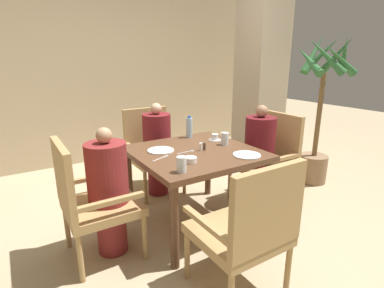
% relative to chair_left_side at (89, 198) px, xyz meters
% --- Properties ---
extents(ground_plane, '(16.00, 16.00, 0.00)m').
position_rel_chair_left_side_xyz_m(ground_plane, '(0.97, 0.00, -0.52)').
color(ground_plane, tan).
extents(wall_back, '(8.00, 0.06, 2.80)m').
position_rel_chair_left_side_xyz_m(wall_back, '(0.97, 2.41, 0.88)').
color(wall_back, tan).
rests_on(wall_back, ground_plane).
extents(pillar_stone, '(0.54, 0.54, 2.70)m').
position_rel_chair_left_side_xyz_m(pillar_stone, '(2.69, 0.97, 0.83)').
color(pillar_stone, tan).
rests_on(pillar_stone, ground_plane).
extents(dining_table, '(1.08, 1.05, 0.74)m').
position_rel_chair_left_side_xyz_m(dining_table, '(0.97, 0.00, 0.13)').
color(dining_table, brown).
rests_on(dining_table, ground_plane).
extents(chair_left_side, '(0.56, 0.56, 0.98)m').
position_rel_chair_left_side_xyz_m(chair_left_side, '(0.00, 0.00, 0.00)').
color(chair_left_side, '#A88451').
rests_on(chair_left_side, ground_plane).
extents(diner_in_left_chair, '(0.32, 0.32, 1.06)m').
position_rel_chair_left_side_xyz_m(diner_in_left_chair, '(0.15, 0.00, 0.03)').
color(diner_in_left_chair, maroon).
rests_on(diner_in_left_chair, ground_plane).
extents(chair_far_side, '(0.56, 0.56, 0.98)m').
position_rel_chair_left_side_xyz_m(chair_far_side, '(0.97, 0.96, 0.00)').
color(chair_far_side, '#A88451').
rests_on(chair_far_side, ground_plane).
extents(diner_in_far_chair, '(0.32, 0.32, 1.08)m').
position_rel_chair_left_side_xyz_m(diner_in_far_chair, '(0.97, 0.80, 0.03)').
color(diner_in_far_chair, maroon).
rests_on(diner_in_far_chair, ground_plane).
extents(chair_right_side, '(0.56, 0.56, 0.98)m').
position_rel_chair_left_side_xyz_m(chair_right_side, '(1.94, 0.00, 0.00)').
color(chair_right_side, '#A88451').
rests_on(chair_right_side, ground_plane).
extents(diner_in_right_chair, '(0.32, 0.32, 1.09)m').
position_rel_chair_left_side_xyz_m(diner_in_right_chair, '(1.79, 0.00, 0.04)').
color(diner_in_right_chair, '#5B1419').
rests_on(diner_in_right_chair, ground_plane).
extents(chair_near_corner, '(0.56, 0.56, 0.98)m').
position_rel_chair_left_side_xyz_m(chair_near_corner, '(0.76, -0.96, 0.00)').
color(chair_near_corner, '#A88451').
rests_on(chair_near_corner, ground_plane).
extents(potted_palm, '(0.65, 0.64, 1.84)m').
position_rel_chair_left_side_xyz_m(potted_palm, '(2.82, 0.04, 0.30)').
color(potted_palm, '#896B4C').
rests_on(potted_palm, ground_plane).
extents(plate_main_left, '(0.24, 0.24, 0.01)m').
position_rel_chair_left_side_xyz_m(plate_main_left, '(1.27, -0.36, 0.23)').
color(plate_main_left, white).
rests_on(plate_main_left, dining_table).
extents(plate_main_right, '(0.24, 0.24, 0.01)m').
position_rel_chair_left_side_xyz_m(plate_main_right, '(0.70, 0.16, 0.23)').
color(plate_main_right, white).
rests_on(plate_main_right, dining_table).
extents(teacup_with_saucer, '(0.13, 0.13, 0.07)m').
position_rel_chair_left_side_xyz_m(teacup_with_saucer, '(1.33, 0.19, 0.25)').
color(teacup_with_saucer, white).
rests_on(teacup_with_saucer, dining_table).
extents(bowl_small, '(0.10, 0.10, 0.05)m').
position_rel_chair_left_side_xyz_m(bowl_small, '(0.77, -0.25, 0.24)').
color(bowl_small, white).
rests_on(bowl_small, dining_table).
extents(water_bottle, '(0.07, 0.07, 0.23)m').
position_rel_chair_left_side_xyz_m(water_bottle, '(1.17, 0.42, 0.33)').
color(water_bottle, '#A3C6DB').
rests_on(water_bottle, dining_table).
extents(glass_tall_near, '(0.07, 0.07, 0.12)m').
position_rel_chair_left_side_xyz_m(glass_tall_near, '(0.60, -0.40, 0.28)').
color(glass_tall_near, silver).
rests_on(glass_tall_near, dining_table).
extents(glass_tall_mid, '(0.07, 0.07, 0.12)m').
position_rel_chair_left_side_xyz_m(glass_tall_mid, '(1.32, 0.01, 0.28)').
color(glass_tall_mid, silver).
rests_on(glass_tall_mid, dining_table).
extents(salt_shaker, '(0.03, 0.03, 0.07)m').
position_rel_chair_left_side_xyz_m(salt_shaker, '(1.01, -0.03, 0.26)').
color(salt_shaker, white).
rests_on(salt_shaker, dining_table).
extents(pepper_shaker, '(0.03, 0.03, 0.07)m').
position_rel_chair_left_side_xyz_m(pepper_shaker, '(1.05, -0.03, 0.26)').
color(pepper_shaker, '#4C3D2D').
rests_on(pepper_shaker, dining_table).
extents(fork_beside_plate, '(0.17, 0.02, 0.00)m').
position_rel_chair_left_side_xyz_m(fork_beside_plate, '(0.89, 0.00, 0.22)').
color(fork_beside_plate, silver).
rests_on(fork_beside_plate, dining_table).
extents(knife_beside_plate, '(0.18, 0.08, 0.00)m').
position_rel_chair_left_side_xyz_m(knife_beside_plate, '(0.61, -0.03, 0.22)').
color(knife_beside_plate, silver).
rests_on(knife_beside_plate, dining_table).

